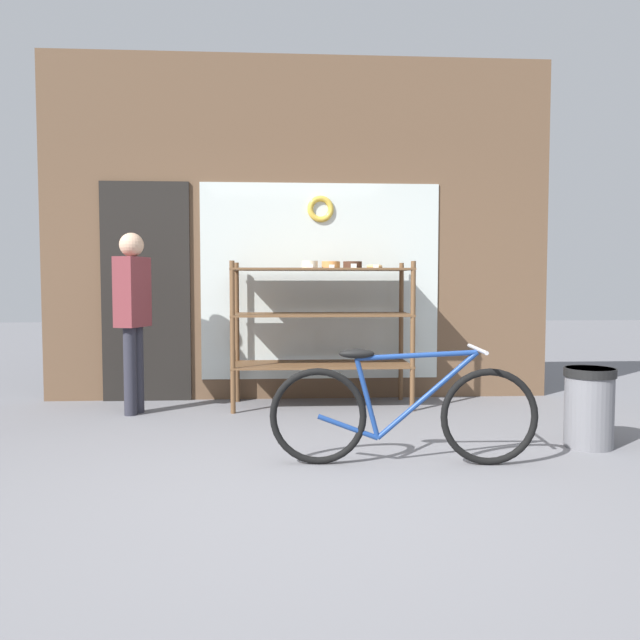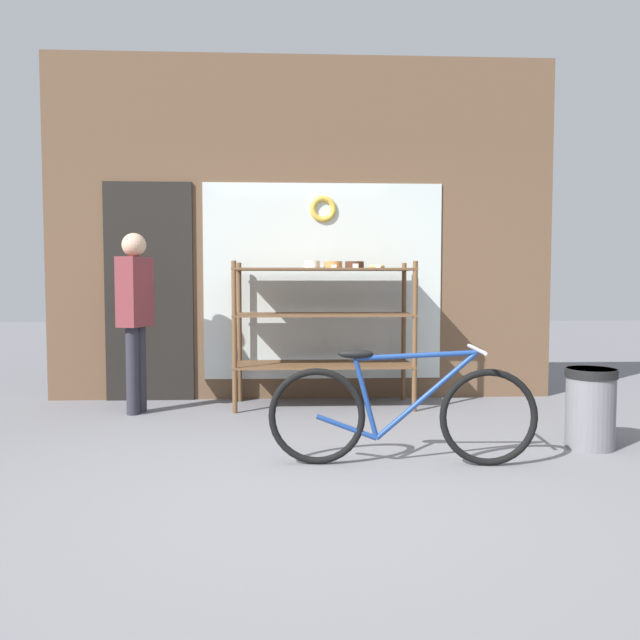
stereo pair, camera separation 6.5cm
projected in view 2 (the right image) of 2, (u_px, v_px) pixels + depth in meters
The scene contains 6 objects.
ground_plane at pixel (312, 492), 3.40m from camera, with size 30.00×30.00×0.00m, color slate.
storefront_facade at pixel (298, 234), 6.07m from camera, with size 4.93×0.13×3.32m.
display_case at pixel (325, 314), 5.71m from camera, with size 1.62×0.58×1.34m.
bicycle at pixel (401, 412), 3.88m from camera, with size 1.68×0.46×0.74m.
pedestrian at pixel (135, 309), 5.39m from camera, with size 0.28×0.36×1.57m.
trash_bin at pixel (591, 404), 4.28m from camera, with size 0.34×0.34×0.55m.
Camera 2 is at (-0.11, -3.33, 1.14)m, focal length 35.00 mm.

